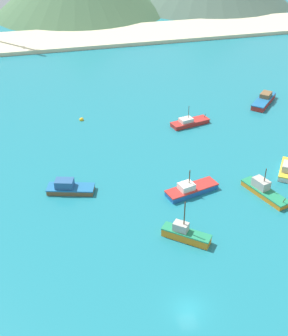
{
  "coord_description": "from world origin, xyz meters",
  "views": [
    {
      "loc": [
        -14.94,
        -34.42,
        44.91
      ],
      "look_at": [
        2.75,
        32.57,
        0.7
      ],
      "focal_mm": 46.83,
      "sensor_mm": 36.0,
      "label": 1
    }
  ],
  "objects": [
    {
      "name": "ground",
      "position": [
        0.0,
        30.0,
        -0.25
      ],
      "size": [
        260.0,
        280.0,
        0.5
      ],
      "color": "teal"
    },
    {
      "name": "fishing_boat_4",
      "position": [
        17.53,
        48.59,
        0.65
      ],
      "size": [
        9.33,
        4.64,
        4.7
      ],
      "color": "red",
      "rests_on": "ground"
    },
    {
      "name": "fishing_boat_5",
      "position": [
        3.93,
        12.64,
        0.99
      ],
      "size": [
        7.03,
        6.42,
        6.89
      ],
      "color": "orange",
      "rests_on": "ground"
    },
    {
      "name": "fishing_boat_6",
      "position": [
        8.87,
        23.76,
        0.76
      ],
      "size": [
        9.96,
        5.08,
        4.79
      ],
      "color": "#1E5BA8",
      "rests_on": "ground"
    },
    {
      "name": "fishing_boat_8",
      "position": [
        28.45,
        25.12,
        0.86
      ],
      "size": [
        6.6,
        7.67,
        2.43
      ],
      "color": "silver",
      "rests_on": "ground"
    },
    {
      "name": "fishing_boat_10",
      "position": [
        20.89,
        20.0,
        0.89
      ],
      "size": [
        5.21,
        9.71,
        5.22
      ],
      "color": "orange",
      "rests_on": "ground"
    },
    {
      "name": "fishing_boat_11",
      "position": [
        -11.63,
        29.54,
        0.86
      ],
      "size": [
        8.68,
        5.1,
        2.43
      ],
      "color": "brown",
      "rests_on": "ground"
    },
    {
      "name": "fishing_boat_13",
      "position": [
        39.36,
        54.96,
        0.87
      ],
      "size": [
        9.86,
        9.92,
        2.41
      ],
      "color": "red",
      "rests_on": "ground"
    },
    {
      "name": "buoy_0",
      "position": [
        -5.68,
        57.04,
        0.18
      ],
      "size": [
        1.0,
        1.0,
        1.0
      ],
      "color": "gold",
      "rests_on": "ground"
    },
    {
      "name": "beach_strip",
      "position": [
        0.0,
        121.1,
        0.6
      ],
      "size": [
        247.0,
        24.85,
        1.2
      ],
      "primitive_type": "cube",
      "color": "beige",
      "rests_on": "ground"
    }
  ]
}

